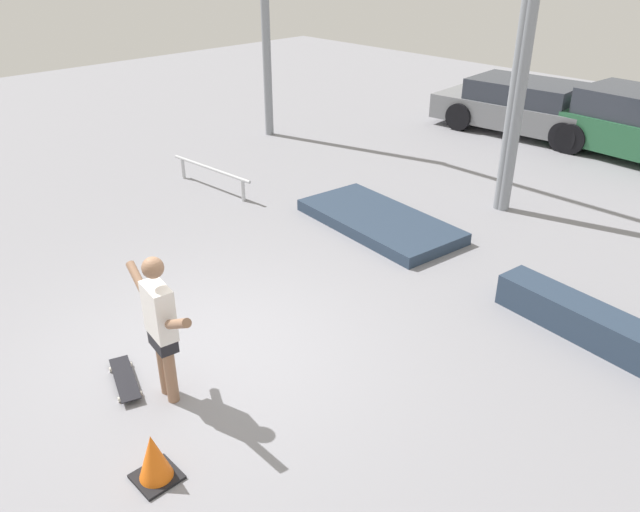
# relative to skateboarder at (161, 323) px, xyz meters

# --- Properties ---
(ground_plane) EXTENTS (36.00, 36.00, 0.00)m
(ground_plane) POSITION_rel_skateboarder_xyz_m (-0.31, 0.77, -0.92)
(ground_plane) COLOR gray
(skateboarder) EXTENTS (1.44, 0.30, 1.66)m
(skateboarder) POSITION_rel_skateboarder_xyz_m (0.00, 0.00, 0.00)
(skateboarder) COLOR #8C664C
(skateboarder) RESTS_ON ground_plane
(skateboard) EXTENTS (0.85, 0.46, 0.08)m
(skateboard) POSITION_rel_skateboarder_xyz_m (-0.52, -0.25, -0.86)
(skateboard) COLOR black
(skateboard) RESTS_ON ground_plane
(grind_box) EXTENTS (2.78, 0.81, 0.41)m
(grind_box) POSITION_rel_skateboarder_xyz_m (2.76, 4.22, -0.71)
(grind_box) COLOR #28384C
(grind_box) RESTS_ON ground_plane
(manual_pad) EXTENTS (2.95, 1.68, 0.19)m
(manual_pad) POSITION_rel_skateboarder_xyz_m (-1.31, 4.86, -0.83)
(manual_pad) COLOR #28384C
(manual_pad) RESTS_ON ground_plane
(grind_rail) EXTENTS (2.19, 0.21, 0.44)m
(grind_rail) POSITION_rel_skateboarder_xyz_m (-4.68, 3.85, -0.58)
(grind_rail) COLOR #B7BABF
(grind_rail) RESTS_ON ground_plane
(parked_car_grey) EXTENTS (4.67, 2.18, 1.25)m
(parked_car_grey) POSITION_rel_skateboarder_xyz_m (-2.48, 11.61, -0.30)
(parked_car_grey) COLOR slate
(parked_car_grey) RESTS_ON ground_plane
(traffic_cone) EXTENTS (0.38, 0.38, 0.50)m
(traffic_cone) POSITION_rel_skateboarder_xyz_m (0.90, -0.70, -0.68)
(traffic_cone) COLOR black
(traffic_cone) RESTS_ON ground_plane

